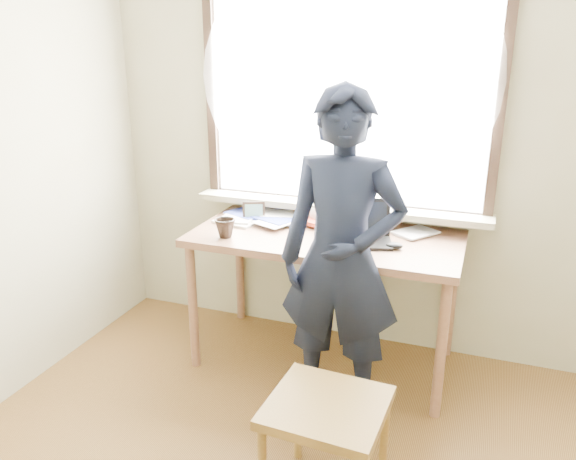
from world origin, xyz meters
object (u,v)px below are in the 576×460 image
(mug_white, at_px, (320,215))
(work_chair, at_px, (326,418))
(desk, at_px, (326,248))
(laptop, at_px, (361,232))
(person, at_px, (341,259))
(mug_dark, at_px, (225,228))

(mug_white, distance_m, work_chair, 1.43)
(desk, distance_m, mug_white, 0.26)
(laptop, bearing_deg, work_chair, -83.72)
(desk, height_order, work_chair, desk)
(person, bearing_deg, laptop, 86.05)
(laptop, xyz_separation_m, person, (-0.01, -0.39, -0.02))
(desk, xyz_separation_m, mug_white, (-0.10, 0.20, 0.14))
(laptop, height_order, work_chair, laptop)
(mug_white, relative_size, work_chair, 0.27)
(mug_dark, xyz_separation_m, work_chair, (0.86, -0.84, -0.47))
(mug_dark, bearing_deg, mug_white, 45.63)
(mug_white, xyz_separation_m, work_chair, (0.43, -1.28, -0.47))
(desk, xyz_separation_m, mug_dark, (-0.53, -0.25, 0.14))
(laptop, relative_size, person, 0.23)
(person, bearing_deg, work_chair, -81.56)
(laptop, height_order, person, person)
(work_chair, distance_m, person, 0.81)
(work_chair, bearing_deg, mug_dark, 135.84)
(work_chair, xyz_separation_m, person, (-0.13, 0.66, 0.45))
(desk, height_order, laptop, laptop)
(laptop, xyz_separation_m, mug_white, (-0.31, 0.23, -0.00))
(mug_dark, bearing_deg, laptop, 15.85)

